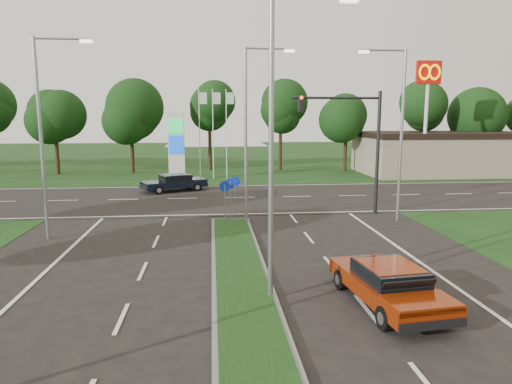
{
  "coord_description": "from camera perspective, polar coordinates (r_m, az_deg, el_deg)",
  "views": [
    {
      "loc": [
        -0.92,
        -7.23,
        5.54
      ],
      "look_at": [
        1.03,
        13.01,
        2.2
      ],
      "focal_mm": 32.0,
      "sensor_mm": 36.0,
      "label": 1
    }
  ],
  "objects": [
    {
      "name": "verge_far",
      "position": [
        62.48,
        -4.67,
        4.21
      ],
      "size": [
        160.0,
        50.0,
        0.02
      ],
      "primitive_type": "cube",
      "color": "black",
      "rests_on": "ground"
    },
    {
      "name": "cross_road",
      "position": [
        31.73,
        -3.77,
        -0.75
      ],
      "size": [
        160.0,
        12.0,
        0.02
      ],
      "primitive_type": "cube",
      "color": "black",
      "rests_on": "ground"
    },
    {
      "name": "median_kerb",
      "position": [
        12.53,
        -0.78,
        -16.61
      ],
      "size": [
        2.0,
        26.0,
        0.12
      ],
      "primitive_type": "cube",
      "color": "slate",
      "rests_on": "ground"
    },
    {
      "name": "commercial_building",
      "position": [
        49.06,
        22.42,
        4.49
      ],
      "size": [
        16.0,
        9.0,
        4.0
      ],
      "primitive_type": "cube",
      "color": "gray",
      "rests_on": "ground"
    },
    {
      "name": "streetlight_median_near",
      "position": [
        13.38,
        2.77,
        7.34
      ],
      "size": [
        2.53,
        0.22,
        9.0
      ],
      "color": "gray",
      "rests_on": "ground"
    },
    {
      "name": "streetlight_median_far",
      "position": [
        23.31,
        -0.8,
        8.19
      ],
      "size": [
        2.53,
        0.22,
        9.0
      ],
      "color": "gray",
      "rests_on": "ground"
    },
    {
      "name": "streetlight_left_far",
      "position": [
        22.48,
        -24.89,
        7.3
      ],
      "size": [
        2.53,
        0.22,
        9.0
      ],
      "color": "gray",
      "rests_on": "ground"
    },
    {
      "name": "streetlight_right_far",
      "position": [
        25.19,
        17.35,
        7.86
      ],
      "size": [
        2.53,
        0.22,
        9.0
      ],
      "rotation": [
        0.0,
        0.0,
        3.14
      ],
      "color": "gray",
      "rests_on": "ground"
    },
    {
      "name": "traffic_signal",
      "position": [
        26.51,
        12.39,
        7.19
      ],
      "size": [
        5.1,
        0.42,
        7.0
      ],
      "color": "black",
      "rests_on": "ground"
    },
    {
      "name": "median_signs",
      "position": [
        23.96,
        -3.24,
        0.12
      ],
      "size": [
        1.16,
        1.76,
        2.38
      ],
      "color": "gray",
      "rests_on": "ground"
    },
    {
      "name": "gas_pylon",
      "position": [
        40.45,
        -9.62,
        5.87
      ],
      "size": [
        5.8,
        1.26,
        8.0
      ],
      "color": "silver",
      "rests_on": "ground"
    },
    {
      "name": "mcdonalds_sign",
      "position": [
        43.6,
        20.68,
        11.96
      ],
      "size": [
        2.2,
        0.47,
        10.4
      ],
      "color": "silver",
      "rests_on": "ground"
    },
    {
      "name": "treeline_far",
      "position": [
        47.19,
        -4.35,
        10.87
      ],
      "size": [
        6.0,
        6.0,
        9.9
      ],
      "color": "black",
      "rests_on": "ground"
    },
    {
      "name": "red_sedan",
      "position": [
        14.31,
        16.19,
        -10.89
      ],
      "size": [
        2.41,
        4.82,
        1.28
      ],
      "rotation": [
        0.0,
        0.0,
        0.11
      ],
      "color": "maroon",
      "rests_on": "ground"
    },
    {
      "name": "navy_sedan",
      "position": [
        34.93,
        -10.18,
        1.2
      ],
      "size": [
        5.05,
        3.71,
        1.29
      ],
      "rotation": [
        0.0,
        0.0,
        2.01
      ],
      "color": "black",
      "rests_on": "ground"
    }
  ]
}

